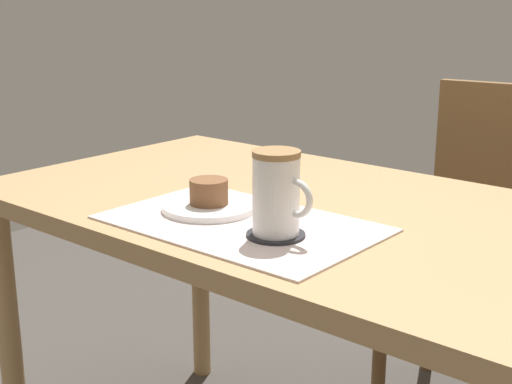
{
  "coord_description": "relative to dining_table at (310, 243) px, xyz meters",
  "views": [
    {
      "loc": [
        0.75,
        -1.05,
        1.08
      ],
      "look_at": [
        -0.02,
        -0.13,
        0.75
      ],
      "focal_mm": 50.0,
      "sensor_mm": 36.0,
      "label": 1
    }
  ],
  "objects": [
    {
      "name": "coffee_coaster",
      "position": [
        0.07,
        -0.19,
        0.08
      ],
      "size": [
        0.1,
        0.1,
        0.0
      ],
      "primitive_type": "cylinder",
      "color": "#232328",
      "rests_on": "placemat"
    },
    {
      "name": "coffee_mug",
      "position": [
        0.07,
        -0.19,
        0.15
      ],
      "size": [
        0.11,
        0.08,
        0.14
      ],
      "color": "white",
      "rests_on": "coffee_coaster"
    },
    {
      "name": "pastry_plate",
      "position": [
        -0.11,
        -0.16,
        0.09
      ],
      "size": [
        0.17,
        0.17,
        0.01
      ],
      "primitive_type": "cylinder",
      "color": "white",
      "rests_on": "placemat"
    },
    {
      "name": "wooden_chair",
      "position": [
        0.09,
        0.67,
        -0.15
      ],
      "size": [
        0.46,
        0.46,
        0.86
      ],
      "rotation": [
        0.0,
        0.0,
        3.25
      ],
      "color": "brown",
      "rests_on": "ground_plane"
    },
    {
      "name": "dining_table",
      "position": [
        0.0,
        0.0,
        0.0
      ],
      "size": [
        1.31,
        0.72,
        0.7
      ],
      "color": "tan",
      "rests_on": "ground_plane"
    },
    {
      "name": "placemat",
      "position": [
        -0.02,
        -0.17,
        0.08
      ],
      "size": [
        0.47,
        0.3,
        0.0
      ],
      "primitive_type": "cube",
      "color": "silver",
      "rests_on": "dining_table"
    },
    {
      "name": "pastry",
      "position": [
        -0.11,
        -0.16,
        0.11
      ],
      "size": [
        0.07,
        0.07,
        0.05
      ],
      "primitive_type": "cylinder",
      "color": "brown",
      "rests_on": "pastry_plate"
    }
  ]
}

